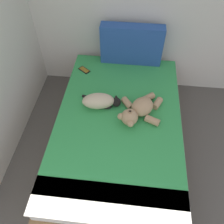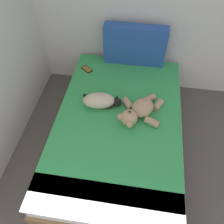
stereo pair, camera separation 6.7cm
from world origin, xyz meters
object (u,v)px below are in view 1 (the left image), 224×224
bed (118,132)px  cat (100,101)px  cell_phone (84,70)px  patterned_cushion (132,45)px  teddy_bear (139,110)px

bed → cat: bearing=146.2°
bed → cell_phone: bearing=125.1°
bed → cell_phone: cell_phone is taller
patterned_cushion → bed: bearing=-93.8°
patterned_cushion → teddy_bear: 0.92m
patterned_cushion → cat: (-0.28, -0.81, -0.18)m
cat → teddy_bear: (0.41, -0.09, 0.01)m
bed → teddy_bear: (0.20, 0.06, 0.33)m
cell_phone → bed: bearing=-54.9°
cat → teddy_bear: teddy_bear is taller
cat → cell_phone: 0.63m
cell_phone → teddy_bear: bearing=-43.2°
cat → teddy_bear: size_ratio=0.83×
teddy_bear → cell_phone: bearing=136.8°
cat → cell_phone: (-0.28, 0.56, -0.07)m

